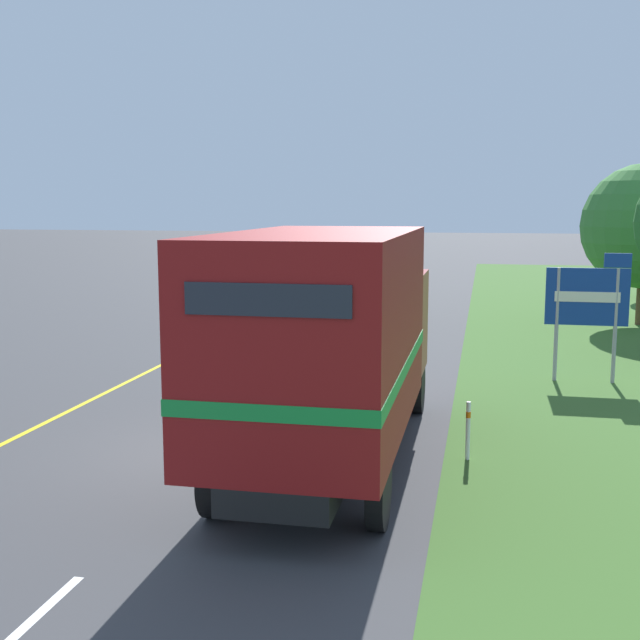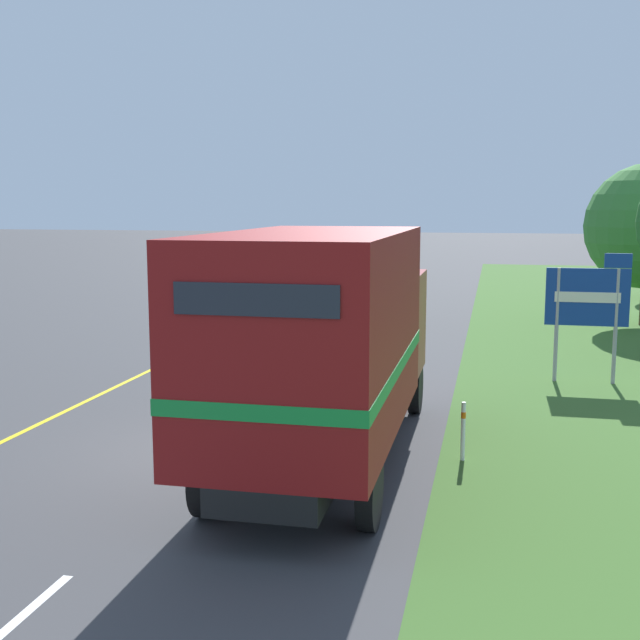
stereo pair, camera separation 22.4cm
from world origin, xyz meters
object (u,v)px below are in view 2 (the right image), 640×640
(delineator_post, at_px, (463,429))
(lead_car_white, at_px, (304,294))
(horse_trailer_truck, at_px, (325,338))
(highway_sign, at_px, (589,301))

(delineator_post, bearing_deg, lead_car_white, 113.34)
(lead_car_white, distance_m, delineator_post, 14.80)
(horse_trailer_truck, bearing_deg, delineator_post, 18.87)
(highway_sign, xyz_separation_m, delineator_post, (-2.51, -6.28, -1.37))
(highway_sign, relative_size, delineator_post, 3.11)
(lead_car_white, xyz_separation_m, highway_sign, (8.36, -7.29, 0.83))
(lead_car_white, bearing_deg, delineator_post, -66.66)
(horse_trailer_truck, height_order, lead_car_white, horse_trailer_truck)
(lead_car_white, xyz_separation_m, delineator_post, (5.86, -13.58, -0.53))
(lead_car_white, height_order, highway_sign, highway_sign)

